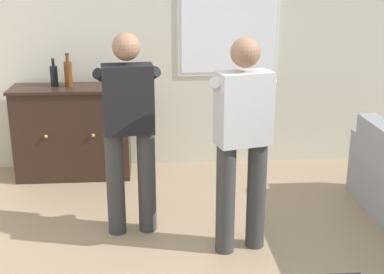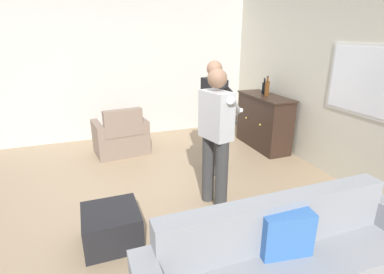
% 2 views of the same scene
% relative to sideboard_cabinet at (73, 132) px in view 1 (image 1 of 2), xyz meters
% --- Properties ---
extents(wall_back_with_window, '(5.20, 0.15, 2.80)m').
position_rel_sideboard_cabinet_xyz_m(wall_back_with_window, '(1.08, 0.36, 0.91)').
color(wall_back_with_window, beige).
rests_on(wall_back_with_window, ground).
extents(sideboard_cabinet, '(1.22, 0.49, 0.98)m').
position_rel_sideboard_cabinet_xyz_m(sideboard_cabinet, '(0.00, 0.00, 0.00)').
color(sideboard_cabinet, black).
rests_on(sideboard_cabinet, ground).
extents(bottle_wine_green, '(0.08, 0.08, 0.34)m').
position_rel_sideboard_cabinet_xyz_m(bottle_wine_green, '(-0.01, 0.02, 0.62)').
color(bottle_wine_green, '#593314').
rests_on(bottle_wine_green, sideboard_cabinet).
extents(bottle_liquor_amber, '(0.08, 0.08, 0.29)m').
position_rel_sideboard_cabinet_xyz_m(bottle_liquor_amber, '(-0.16, 0.06, 0.60)').
color(bottle_liquor_amber, black).
rests_on(bottle_liquor_amber, sideboard_cabinet).
extents(person_standing_left, '(0.55, 0.49, 1.68)m').
position_rel_sideboard_cabinet_xyz_m(person_standing_left, '(0.65, -1.31, 0.45)').
color(person_standing_left, '#383838').
rests_on(person_standing_left, ground).
extents(person_standing_right, '(0.54, 0.51, 1.68)m').
position_rel_sideboard_cabinet_xyz_m(person_standing_right, '(1.52, -1.67, 0.45)').
color(person_standing_right, '#383838').
rests_on(person_standing_right, ground).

